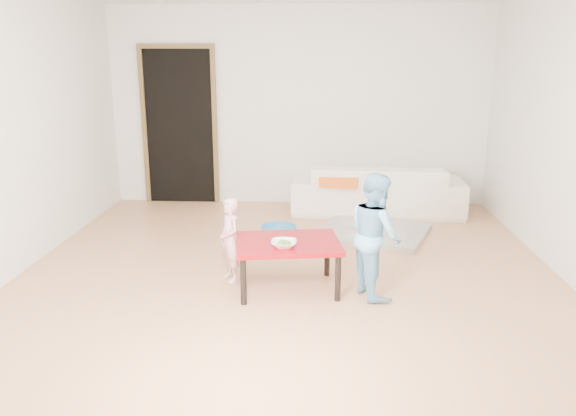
# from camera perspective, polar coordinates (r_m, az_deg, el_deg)

# --- Properties ---
(floor) EXTENTS (5.00, 5.00, 0.01)m
(floor) POSITION_cam_1_polar(r_m,az_deg,el_deg) (5.39, 0.11, -6.11)
(floor) COLOR tan
(floor) RESTS_ON ground
(back_wall) EXTENTS (5.00, 0.02, 2.60)m
(back_wall) POSITION_cam_1_polar(r_m,az_deg,el_deg) (7.55, 1.09, 10.20)
(back_wall) COLOR white
(back_wall) RESTS_ON floor
(left_wall) EXTENTS (0.02, 5.00, 2.60)m
(left_wall) POSITION_cam_1_polar(r_m,az_deg,el_deg) (5.76, -25.78, 7.12)
(left_wall) COLOR white
(left_wall) RESTS_ON floor
(right_wall) EXTENTS (0.02, 5.00, 2.60)m
(right_wall) POSITION_cam_1_polar(r_m,az_deg,el_deg) (5.54, 27.12, 6.69)
(right_wall) COLOR white
(right_wall) RESTS_ON floor
(doorway) EXTENTS (1.02, 0.08, 2.11)m
(doorway) POSITION_cam_1_polar(r_m,az_deg,el_deg) (7.78, -10.91, 8.04)
(doorway) COLOR brown
(doorway) RESTS_ON back_wall
(sofa) EXTENTS (2.19, 0.93, 0.63)m
(sofa) POSITION_cam_1_polar(r_m,az_deg,el_deg) (7.30, 9.02, 2.00)
(sofa) COLOR white
(sofa) RESTS_ON floor
(cushion) EXTENTS (0.52, 0.47, 0.12)m
(cushion) POSITION_cam_1_polar(r_m,az_deg,el_deg) (6.97, 5.29, 2.86)
(cushion) COLOR orange
(cushion) RESTS_ON sofa
(red_table) EXTENTS (0.96, 0.77, 0.44)m
(red_table) POSITION_cam_1_polar(r_m,az_deg,el_deg) (4.86, -0.01, -5.84)
(red_table) COLOR maroon
(red_table) RESTS_ON floor
(bowl) EXTENTS (0.21, 0.21, 0.05)m
(bowl) POSITION_cam_1_polar(r_m,az_deg,el_deg) (4.64, -0.42, -3.65)
(bowl) COLOR white
(bowl) RESTS_ON red_table
(broccoli) EXTENTS (0.12, 0.12, 0.06)m
(broccoli) POSITION_cam_1_polar(r_m,az_deg,el_deg) (4.64, -0.42, -3.63)
(broccoli) COLOR #2D5919
(broccoli) RESTS_ON red_table
(child_pink) EXTENTS (0.30, 0.33, 0.76)m
(child_pink) POSITION_cam_1_polar(r_m,az_deg,el_deg) (5.02, -5.92, -3.24)
(child_pink) COLOR #D96373
(child_pink) RESTS_ON floor
(child_blue) EXTENTS (0.54, 0.61, 1.05)m
(child_blue) POSITION_cam_1_polar(r_m,az_deg,el_deg) (4.72, 8.87, -2.71)
(child_blue) COLOR #66B5EE
(child_blue) RESTS_ON floor
(basin) EXTENTS (0.40, 0.40, 0.12)m
(basin) POSITION_cam_1_polar(r_m,az_deg,el_deg) (6.28, -0.94, -2.39)
(basin) COLOR teal
(basin) RESTS_ON floor
(blanket) EXTENTS (1.42, 1.31, 0.06)m
(blanket) POSITION_cam_1_polar(r_m,az_deg,el_deg) (6.44, 8.57, -2.42)
(blanket) COLOR #B9B1A3
(blanket) RESTS_ON floor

